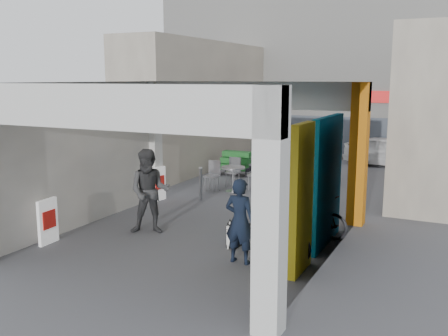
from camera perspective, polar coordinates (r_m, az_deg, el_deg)
The scene contains 21 objects.
ground at distance 12.07m, azimuth -1.41°, elevation -7.05°, with size 90.00×90.00×0.00m, color #505055.
arcade_canopy at distance 10.63m, azimuth -0.93°, elevation 3.29°, with size 6.40×6.45×6.40m.
far_building at distance 24.79m, azimuth 13.96°, elevation 10.88°, with size 18.00×4.08×8.00m.
plaza_bldg_left at distance 20.30m, azimuth -2.92°, elevation 7.16°, with size 2.00×9.00×5.00m, color #B7AD98.
plaza_bldg_right at distance 17.77m, azimuth 23.51°, elevation 5.89°, with size 2.00×9.00×5.00m, color #B7AD98.
bollard_left at distance 14.82m, azimuth -2.68°, elevation -1.84°, with size 0.09×0.09×0.97m, color gray.
bollard_center at distance 14.12m, azimuth 3.74°, elevation -2.47°, with size 0.09×0.09×0.97m, color gray.
bollard_right at distance 13.64m, azimuth 9.28°, elevation -3.15°, with size 0.09×0.09×0.92m, color gray.
advert_board_near at distance 11.61m, azimuth -19.48°, elevation -5.75°, with size 0.12×0.55×1.00m.
advert_board_far at distance 14.87m, azimuth -7.47°, elevation -1.81°, with size 0.16×0.56×1.00m.
cafe_set at distance 16.27m, azimuth 1.09°, elevation -1.26°, with size 1.61×1.30×0.97m.
produce_stand at distance 18.67m, azimuth 1.32°, elevation 0.24°, with size 1.33×0.72×0.87m.
crate_stack at distance 18.25m, azimuth 11.36°, elevation -0.40°, with size 0.53×0.46×0.56m.
border_collie at distance 10.77m, azimuth 0.99°, elevation -7.78°, with size 0.24×0.47×0.65m.
man_with_dog at distance 9.76m, azimuth 1.82°, elevation -6.07°, with size 0.62×0.41×1.69m, color black.
man_back_turned at distance 11.71m, azimuth -8.48°, elevation -2.68°, with size 0.97×0.75×1.99m, color #38393B.
man_elderly at distance 12.78m, azimuth 7.13°, elevation -1.95°, with size 0.89×0.58×1.81m, color #5C8FB3.
man_crates at distance 18.02m, azimuth 11.25°, elevation 1.58°, with size 1.10×0.46×1.87m, color black.
bicycle_front at distance 11.76m, azimuth 10.09°, elevation -5.27°, with size 0.63×1.81×0.95m, color black.
bicycle_rear at distance 10.19m, azimuth 5.96°, elevation -7.48°, with size 0.47×1.66×1.00m, color black.
white_van at distance 21.54m, azimuth 18.41°, elevation 1.80°, with size 1.47×3.65×1.24m, color white.
Camera 1 is at (5.35, -10.21, 3.59)m, focal length 40.00 mm.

